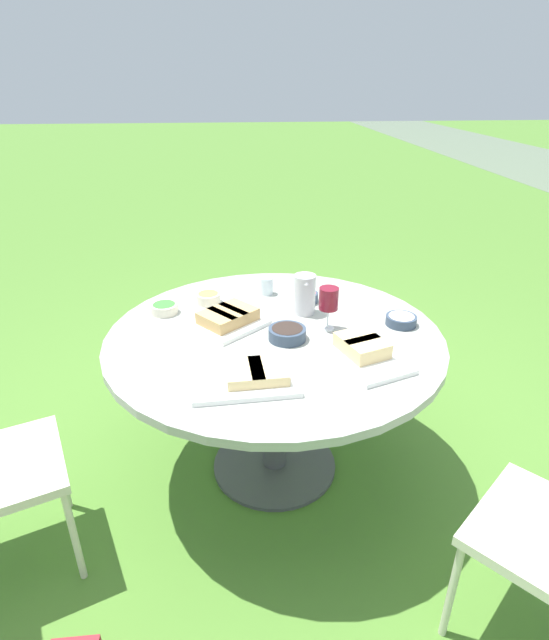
# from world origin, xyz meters

# --- Properties ---
(ground_plane) EXTENTS (40.00, 40.00, 0.00)m
(ground_plane) POSITION_xyz_m (0.00, 0.00, 0.00)
(ground_plane) COLOR #4C7A2D
(dining_table) EXTENTS (1.42, 1.42, 0.73)m
(dining_table) POSITION_xyz_m (0.00, 0.00, 0.63)
(dining_table) COLOR #4C4C51
(dining_table) RESTS_ON ground_plane
(water_pitcher) EXTENTS (0.11, 0.10, 0.18)m
(water_pitcher) POSITION_xyz_m (-0.18, 0.15, 0.82)
(water_pitcher) COLOR silver
(water_pitcher) RESTS_ON dining_table
(wine_glass) EXTENTS (0.08, 0.08, 0.19)m
(wine_glass) POSITION_xyz_m (-0.01, 0.23, 0.87)
(wine_glass) COLOR silver
(wine_glass) RESTS_ON dining_table
(platter_bread_main) EXTENTS (0.38, 0.38, 0.07)m
(platter_bread_main) POSITION_xyz_m (-0.09, -0.19, 0.76)
(platter_bread_main) COLOR white
(platter_bread_main) RESTS_ON dining_table
(platter_charcuterie) EXTENTS (0.27, 0.39, 0.06)m
(platter_charcuterie) POSITION_xyz_m (0.37, -0.12, 0.75)
(platter_charcuterie) COLOR white
(platter_charcuterie) RESTS_ON dining_table
(platter_sandwich_side) EXTENTS (0.39, 0.33, 0.08)m
(platter_sandwich_side) POSITION_xyz_m (0.24, 0.32, 0.76)
(platter_sandwich_side) COLOR white
(platter_sandwich_side) RESTS_ON dining_table
(bowl_fries) EXTENTS (0.12, 0.12, 0.05)m
(bowl_fries) POSITION_xyz_m (-0.34, -0.29, 0.76)
(bowl_fries) COLOR beige
(bowl_fries) RESTS_ON dining_table
(bowl_salad) EXTENTS (0.12, 0.12, 0.04)m
(bowl_salad) POSITION_xyz_m (-0.25, -0.48, 0.75)
(bowl_salad) COLOR beige
(bowl_salad) RESTS_ON dining_table
(bowl_olives) EXTENTS (0.16, 0.16, 0.05)m
(bowl_olives) POSITION_xyz_m (0.06, 0.05, 0.76)
(bowl_olives) COLOR #334256
(bowl_olives) RESTS_ON dining_table
(bowl_dip_red) EXTENTS (0.12, 0.12, 0.05)m
(bowl_dip_red) POSITION_xyz_m (-0.31, 0.18, 0.76)
(bowl_dip_red) COLOR #334256
(bowl_dip_red) RESTS_ON dining_table
(bowl_dip_cream) EXTENTS (0.13, 0.13, 0.04)m
(bowl_dip_cream) POSITION_xyz_m (-0.02, 0.56, 0.75)
(bowl_dip_cream) COLOR #334256
(bowl_dip_cream) RESTS_ON dining_table
(cup_water_near) EXTENTS (0.07, 0.07, 0.09)m
(cup_water_near) POSITION_xyz_m (-0.42, 0.00, 0.77)
(cup_water_near) COLOR silver
(cup_water_near) RESTS_ON dining_table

